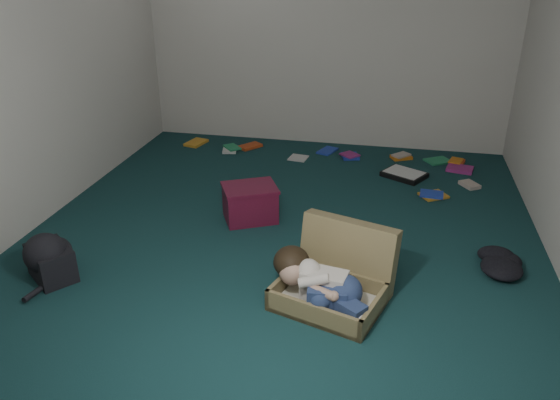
% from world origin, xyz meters
% --- Properties ---
extents(floor, '(4.50, 4.50, 0.00)m').
position_xyz_m(floor, '(0.00, 0.00, 0.00)').
color(floor, '#133538').
rests_on(floor, ground).
extents(wall_back, '(4.50, 0.00, 4.50)m').
position_xyz_m(wall_back, '(0.00, 2.25, 1.30)').
color(wall_back, silver).
rests_on(wall_back, ground).
extents(wall_front, '(4.50, 0.00, 4.50)m').
position_xyz_m(wall_front, '(0.00, -2.25, 1.30)').
color(wall_front, silver).
rests_on(wall_front, ground).
extents(wall_left, '(0.00, 4.50, 4.50)m').
position_xyz_m(wall_left, '(-2.00, 0.00, 1.30)').
color(wall_left, silver).
rests_on(wall_left, ground).
extents(suitcase, '(0.81, 0.80, 0.48)m').
position_xyz_m(suitcase, '(0.51, -0.80, 0.14)').
color(suitcase, olive).
rests_on(suitcase, floor).
extents(person, '(0.65, 0.49, 0.30)m').
position_xyz_m(person, '(0.42, -0.94, 0.18)').
color(person, silver).
rests_on(person, suitcase).
extents(maroon_bin, '(0.54, 0.50, 0.30)m').
position_xyz_m(maroon_bin, '(-0.32, 0.16, 0.15)').
color(maroon_bin, '#5A122A').
rests_on(maroon_bin, floor).
extents(backpack, '(0.55, 0.53, 0.26)m').
position_xyz_m(backpack, '(-1.43, -0.99, 0.13)').
color(backpack, black).
rests_on(backpack, floor).
extents(clothing_pile, '(0.42, 0.35, 0.13)m').
position_xyz_m(clothing_pile, '(1.55, -0.20, 0.06)').
color(clothing_pile, black).
rests_on(clothing_pile, floor).
extents(paper_tray, '(0.48, 0.45, 0.05)m').
position_xyz_m(paper_tray, '(0.94, 1.38, 0.03)').
color(paper_tray, black).
rests_on(paper_tray, floor).
extents(book_scatter, '(3.19, 1.26, 0.02)m').
position_xyz_m(book_scatter, '(0.42, 1.71, 0.01)').
color(book_scatter, orange).
rests_on(book_scatter, floor).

